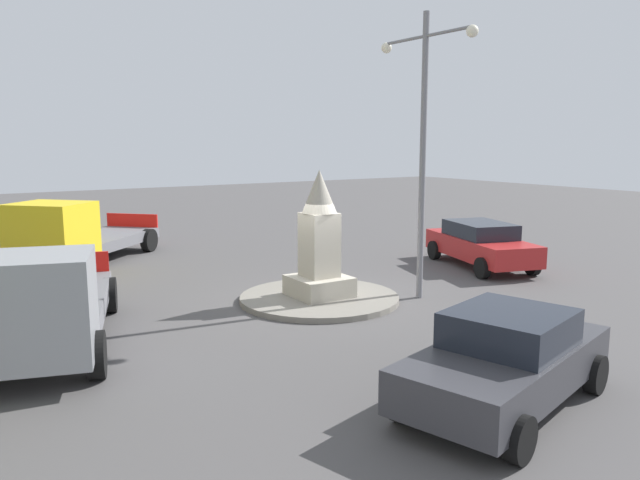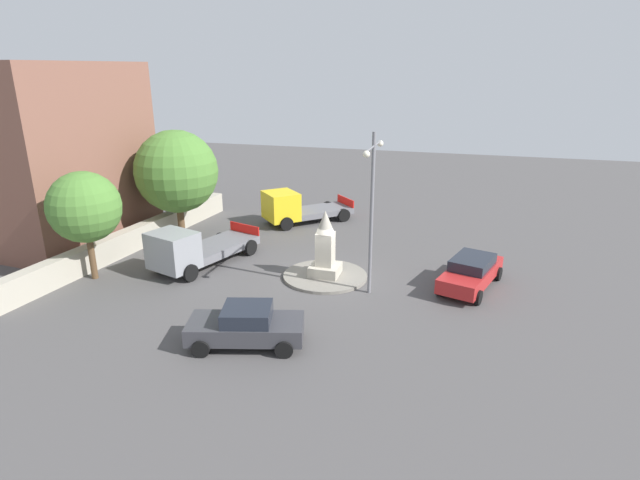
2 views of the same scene
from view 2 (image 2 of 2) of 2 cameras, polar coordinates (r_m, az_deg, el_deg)
ground_plane at (r=24.54m, az=0.58°, el=-4.21°), size 80.00×80.00×0.00m
traffic_island at (r=24.51m, az=0.58°, el=-4.06°), size 4.05×4.05×0.14m
monument at (r=24.00m, az=0.59°, el=-0.94°), size 1.38×1.38×3.20m
streetlamp at (r=21.60m, az=5.87°, el=4.58°), size 3.30×0.28×7.15m
car_dark_grey_approaching at (r=18.76m, az=-8.31°, el=-9.52°), size 2.85×4.48×1.50m
car_red_passing at (r=24.19m, az=16.64°, el=-3.43°), size 4.80×2.96×1.45m
truck_yellow_near_island at (r=32.71m, az=-2.87°, el=3.63°), size 5.55×5.63×2.17m
truck_grey_parked_right at (r=26.03m, az=-14.18°, el=-1.02°), size 6.33×3.86×2.20m
stone_boundary_wall at (r=29.94m, az=-20.09°, el=0.21°), size 17.17×2.09×1.26m
corner_building at (r=32.46m, az=-27.73°, el=8.48°), size 9.51×7.68×9.92m
tree_near_wall at (r=30.69m, az=-15.84°, el=7.41°), size 4.77×4.77×6.29m
tree_mid_cluster at (r=25.68m, az=-24.98°, el=3.35°), size 3.30×3.30×5.19m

